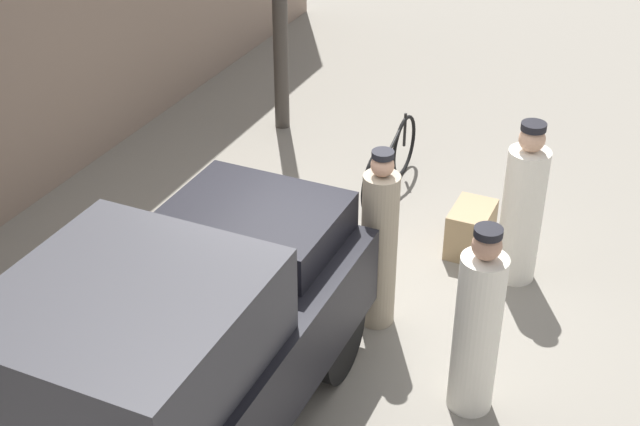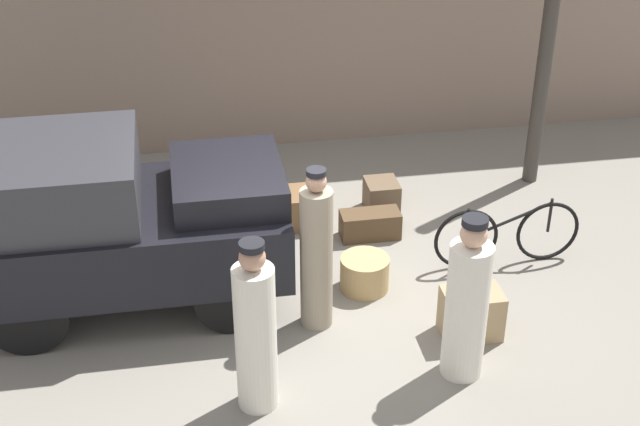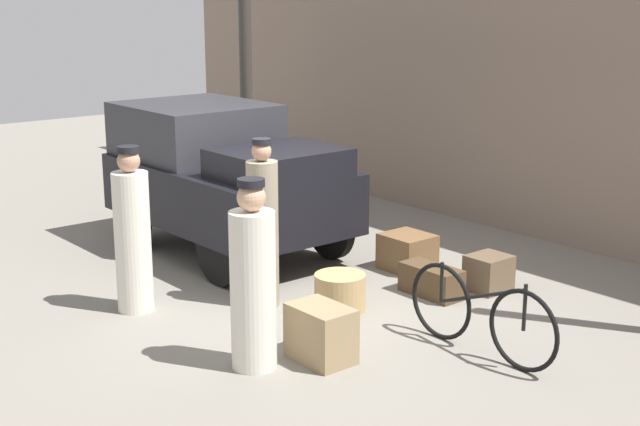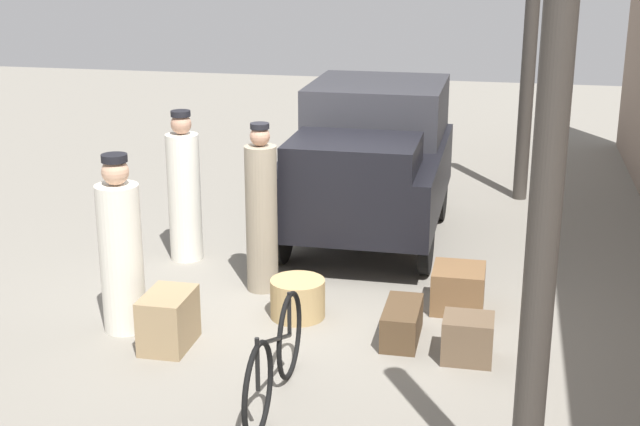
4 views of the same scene
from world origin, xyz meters
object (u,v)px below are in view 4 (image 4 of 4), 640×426
object	(u,v)px
porter_carrying_trunk	(121,252)
suitcase_tan_flat	(168,320)
truck	(370,157)
conductor_in_dark_uniform	(261,214)
bicycle	(275,360)
suitcase_black_upright	(402,323)
suitcase_small_leather	(468,338)
wicker_basket	(298,298)
trunk_wicker_pale	(458,288)
porter_lifting_near_truck	(184,192)

from	to	relation	value
porter_carrying_trunk	suitcase_tan_flat	size ratio (longest dim) A/B	2.87
truck	conductor_in_dark_uniform	distance (m)	2.20
bicycle	suitcase_black_upright	size ratio (longest dim) A/B	2.40
suitcase_small_leather	wicker_basket	bearing A→B (deg)	-109.29
truck	trunk_wicker_pale	xyz separation A→B (m)	(2.12, 1.26, -0.81)
truck	wicker_basket	size ratio (longest dim) A/B	6.06
porter_carrying_trunk	wicker_basket	bearing A→B (deg)	111.76
suitcase_tan_flat	bicycle	bearing A→B (deg)	56.10
suitcase_small_leather	trunk_wicker_pale	world-z (taller)	trunk_wicker_pale
suitcase_tan_flat	conductor_in_dark_uniform	bearing A→B (deg)	162.86
wicker_basket	trunk_wicker_pale	xyz separation A→B (m)	(-0.54, 1.56, 0.02)
porter_carrying_trunk	porter_lifting_near_truck	world-z (taller)	porter_lifting_near_truck
truck	porter_carrying_trunk	bearing A→B (deg)	-29.63
bicycle	suitcase_black_upright	world-z (taller)	bicycle
conductor_in_dark_uniform	suitcase_black_upright	bearing A→B (deg)	59.82
bicycle	suitcase_small_leather	world-z (taller)	bicycle
porter_lifting_near_truck	suitcase_small_leather	size ratio (longest dim) A/B	3.93
porter_carrying_trunk	porter_lifting_near_truck	xyz separation A→B (m)	(-2.01, -0.11, 0.02)
porter_lifting_near_truck	trunk_wicker_pale	distance (m)	3.40
wicker_basket	suitcase_black_upright	xyz separation A→B (m)	(0.31, 1.08, -0.03)
truck	porter_lifting_near_truck	size ratio (longest dim) A/B	1.88
porter_lifting_near_truck	suitcase_tan_flat	world-z (taller)	porter_lifting_near_truck
suitcase_small_leather	trunk_wicker_pale	bearing A→B (deg)	-172.19
truck	suitcase_small_leather	world-z (taller)	truck
wicker_basket	suitcase_black_upright	world-z (taller)	wicker_basket
suitcase_black_upright	wicker_basket	bearing A→B (deg)	-105.81
porter_carrying_trunk	conductor_in_dark_uniform	bearing A→B (deg)	140.79
wicker_basket	suitcase_small_leather	bearing A→B (deg)	70.71
suitcase_tan_flat	trunk_wicker_pale	bearing A→B (deg)	119.30
bicycle	wicker_basket	size ratio (longest dim) A/B	3.20
porter_carrying_trunk	conductor_in_dark_uniform	xyz separation A→B (m)	(-1.26, 1.03, 0.05)
conductor_in_dark_uniform	suitcase_small_leather	bearing A→B (deg)	61.23
bicycle	suitcase_tan_flat	world-z (taller)	bicycle
porter_lifting_near_truck	suitcase_black_upright	xyz separation A→B (m)	(1.69, 2.76, -0.64)
suitcase_small_leather	suitcase_black_upright	xyz separation A→B (m)	(-0.29, -0.63, -0.04)
porter_carrying_trunk	suitcase_small_leather	size ratio (longest dim) A/B	3.87
bicycle	conductor_in_dark_uniform	distance (m)	2.53
bicycle	suitcase_tan_flat	xyz separation A→B (m)	(-0.83, -1.24, -0.13)
porter_carrying_trunk	suitcase_small_leather	distance (m)	3.34
conductor_in_dark_uniform	suitcase_black_upright	distance (m)	2.00
porter_carrying_trunk	porter_lifting_near_truck	bearing A→B (deg)	-176.93
suitcase_small_leather	trunk_wicker_pale	size ratio (longest dim) A/B	0.79
truck	porter_lifting_near_truck	bearing A→B (deg)	-57.20
truck	porter_carrying_trunk	distance (m)	3.79
porter_lifting_near_truck	porter_carrying_trunk	bearing A→B (deg)	3.07
trunk_wicker_pale	suitcase_black_upright	distance (m)	0.97
suitcase_tan_flat	trunk_wicker_pale	world-z (taller)	suitcase_tan_flat
porter_lifting_near_truck	trunk_wicker_pale	world-z (taller)	porter_lifting_near_truck
porter_lifting_near_truck	conductor_in_dark_uniform	xyz separation A→B (m)	(0.75, 1.14, 0.03)
truck	conductor_in_dark_uniform	world-z (taller)	truck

